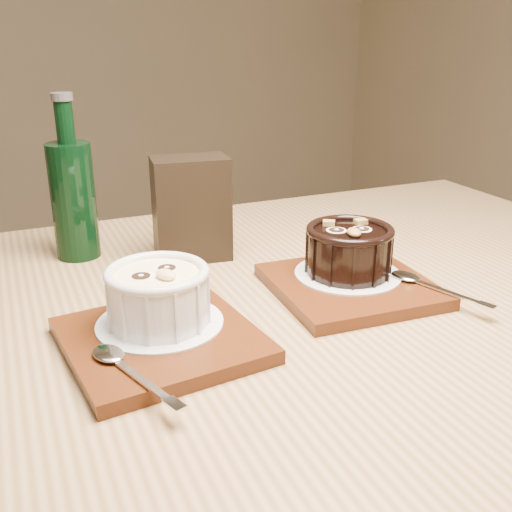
{
  "coord_description": "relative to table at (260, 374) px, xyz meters",
  "views": [
    {
      "loc": [
        -0.09,
        -0.27,
        1.05
      ],
      "look_at": [
        0.2,
        0.27,
        0.81
      ],
      "focal_mm": 42.0,
      "sensor_mm": 36.0,
      "label": 1
    }
  ],
  "objects": [
    {
      "name": "spoon_right",
      "position": [
        0.18,
        -0.08,
        0.11
      ],
      "size": [
        0.06,
        0.14,
        0.01
      ],
      "primitive_type": null,
      "rotation": [
        0.0,
        0.0,
        0.23
      ],
      "color": "white",
      "rests_on": "tray_right"
    },
    {
      "name": "condiment_stand",
      "position": [
        -0.01,
        0.18,
        0.16
      ],
      "size": [
        0.11,
        0.08,
        0.14
      ],
      "primitive_type": "cube",
      "rotation": [
        0.0,
        0.0,
        -0.2
      ],
      "color": "black",
      "rests_on": "table"
    },
    {
      "name": "green_bottle",
      "position": [
        -0.15,
        0.26,
        0.18
      ],
      "size": [
        0.06,
        0.06,
        0.22
      ],
      "color": "black",
      "rests_on": "table"
    },
    {
      "name": "tray_left",
      "position": [
        -0.13,
        -0.04,
        0.1
      ],
      "size": [
        0.19,
        0.19,
        0.01
      ],
      "primitive_type": "cube",
      "rotation": [
        0.0,
        0.0,
        0.03
      ],
      "color": "#4C220C",
      "rests_on": "table"
    },
    {
      "name": "ramekin_white",
      "position": [
        -0.12,
        -0.02,
        0.14
      ],
      "size": [
        0.1,
        0.1,
        0.06
      ],
      "rotation": [
        0.0,
        0.0,
        0.28
      ],
      "color": "silver",
      "rests_on": "doily_left"
    },
    {
      "name": "tray_right",
      "position": [
        0.12,
        -0.02,
        0.1
      ],
      "size": [
        0.2,
        0.2,
        0.01
      ],
      "primitive_type": "cube",
      "rotation": [
        0.0,
        0.0,
        -0.13
      ],
      "color": "#4C220C",
      "rests_on": "table"
    },
    {
      "name": "ramekin_dark",
      "position": [
        0.12,
        0.0,
        0.14
      ],
      "size": [
        0.11,
        0.11,
        0.06
      ],
      "rotation": [
        0.0,
        0.0,
        -0.36
      ],
      "color": "black",
      "rests_on": "doily_right"
    },
    {
      "name": "table",
      "position": [
        0.0,
        0.0,
        0.0
      ],
      "size": [
        1.26,
        0.89,
        0.75
      ],
      "rotation": [
        0.0,
        0.0,
        -0.08
      ],
      "color": "brown",
      "rests_on": "ground"
    },
    {
      "name": "doily_right",
      "position": [
        0.12,
        0.0,
        0.11
      ],
      "size": [
        0.13,
        0.13,
        0.0
      ],
      "primitive_type": "cylinder",
      "color": "silver",
      "rests_on": "tray_right"
    },
    {
      "name": "doily_left",
      "position": [
        -0.12,
        -0.02,
        0.11
      ],
      "size": [
        0.13,
        0.13,
        0.0
      ],
      "primitive_type": "cylinder",
      "color": "silver",
      "rests_on": "tray_left"
    },
    {
      "name": "spoon_left",
      "position": [
        -0.18,
        -0.09,
        0.11
      ],
      "size": [
        0.06,
        0.14,
        0.01
      ],
      "primitive_type": null,
      "rotation": [
        0.0,
        0.0,
        0.25
      ],
      "color": "white",
      "rests_on": "tray_left"
    }
  ]
}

